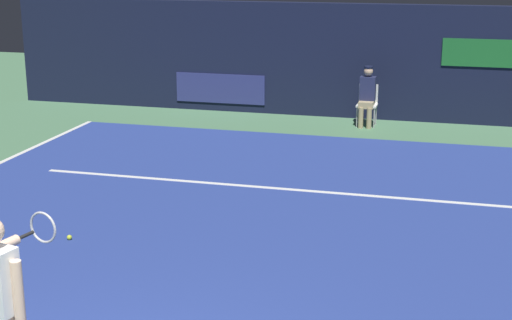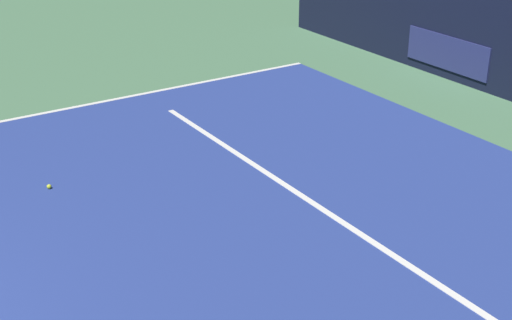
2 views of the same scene
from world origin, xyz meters
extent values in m
plane|color=#4C7A56|center=(0.00, 4.81, 0.00)|extent=(32.06, 32.06, 0.00)
cube|color=navy|center=(0.00, 4.81, 0.01)|extent=(10.68, 11.62, 0.01)
cube|color=white|center=(-5.29, 4.81, 0.01)|extent=(0.10, 11.62, 0.01)
cube|color=white|center=(0.00, 6.85, 0.01)|extent=(8.33, 0.10, 0.01)
cube|color=navy|center=(-2.81, 12.55, 0.55)|extent=(2.20, 0.04, 0.70)
sphere|color=#CCE033|center=(-2.22, 3.92, 0.05)|extent=(0.07, 0.07, 0.07)
camera|label=1|loc=(2.66, -4.74, 3.79)|focal=53.75mm
camera|label=2|loc=(7.23, 1.36, 4.70)|focal=50.75mm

